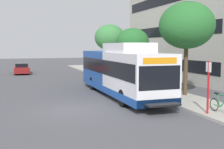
# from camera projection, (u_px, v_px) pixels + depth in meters

# --- Properties ---
(ground_plane) EXTENTS (120.00, 120.00, 0.00)m
(ground_plane) POSITION_uv_depth(u_px,v_px,m) (56.00, 89.00, 23.01)
(ground_plane) COLOR #4C4C51
(sidewalk_curb) EXTENTS (3.00, 56.00, 0.14)m
(sidewalk_curb) POSITION_uv_depth(u_px,v_px,m) (145.00, 88.00, 23.36)
(sidewalk_curb) COLOR #A8A399
(sidewalk_curb) RESTS_ON ground
(transit_bus) EXTENTS (2.58, 12.25, 3.65)m
(transit_bus) POSITION_uv_depth(u_px,v_px,m) (120.00, 71.00, 19.80)
(transit_bus) COLOR white
(transit_bus) RESTS_ON ground
(bus_stop_sign_pole) EXTENTS (0.10, 0.36, 2.60)m
(bus_stop_sign_pole) POSITION_uv_depth(u_px,v_px,m) (208.00, 83.00, 13.91)
(bus_stop_sign_pole) COLOR red
(bus_stop_sign_pole) RESTS_ON sidewalk_curb
(bicycle_parked) EXTENTS (0.52, 1.76, 1.02)m
(bicycle_parked) POSITION_uv_depth(u_px,v_px,m) (222.00, 105.00, 14.08)
(bicycle_parked) COLOR black
(bicycle_parked) RESTS_ON sidewalk_curb
(street_tree_near_stop) EXTENTS (3.68, 3.68, 6.25)m
(street_tree_near_stop) POSITION_uv_depth(u_px,v_px,m) (187.00, 26.00, 18.96)
(street_tree_near_stop) COLOR #4C3823
(street_tree_near_stop) RESTS_ON sidewalk_curb
(street_tree_mid_block) EXTENTS (3.21, 3.21, 5.06)m
(street_tree_mid_block) POSITION_uv_depth(u_px,v_px,m) (132.00, 42.00, 27.77)
(street_tree_mid_block) COLOR #4C3823
(street_tree_mid_block) RESTS_ON sidewalk_curb
(street_tree_far_block) EXTENTS (3.73, 3.73, 5.94)m
(street_tree_far_block) POSITION_uv_depth(u_px,v_px,m) (110.00, 38.00, 34.85)
(street_tree_far_block) COLOR #4C3823
(street_tree_far_block) RESTS_ON sidewalk_curb
(parked_car_far_lane) EXTENTS (1.80, 4.50, 1.33)m
(parked_car_far_lane) POSITION_uv_depth(u_px,v_px,m) (22.00, 68.00, 35.62)
(parked_car_far_lane) COLOR maroon
(parked_car_far_lane) RESTS_ON ground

